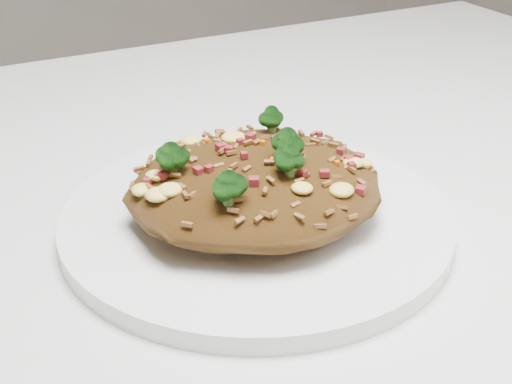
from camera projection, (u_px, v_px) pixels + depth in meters
dining_table at (226, 283)px, 0.61m from camera, size 1.20×0.80×0.75m
plate at (256, 219)px, 0.51m from camera, size 0.28×0.28×0.01m
fried_rice at (256, 176)px, 0.50m from camera, size 0.18×0.17×0.06m
fork at (270, 157)px, 0.59m from camera, size 0.15×0.08×0.00m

